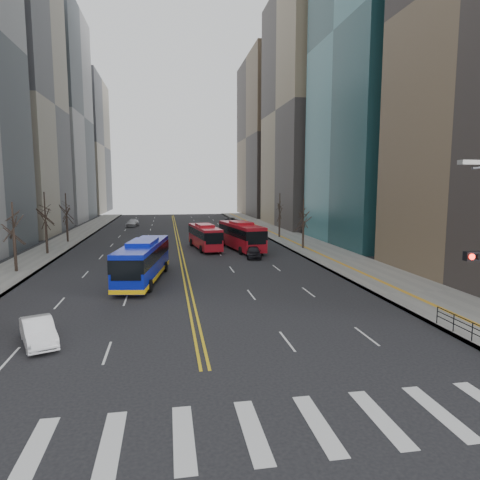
{
  "coord_description": "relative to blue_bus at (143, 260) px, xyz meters",
  "views": [
    {
      "loc": [
        -1.57,
        -13.49,
        8.42
      ],
      "look_at": [
        3.37,
        15.36,
        4.62
      ],
      "focal_mm": 32.0,
      "sensor_mm": 36.0,
      "label": 1
    }
  ],
  "objects": [
    {
      "name": "red_bus_near",
      "position": [
        11.59,
        16.49,
        0.15
      ],
      "size": [
        4.45,
        11.92,
        3.68
      ],
      "color": "red",
      "rests_on": "ground"
    },
    {
      "name": "centerline",
      "position": [
        3.71,
        30.72,
        -1.89
      ],
      "size": [
        0.55,
        100.0,
        0.01
      ],
      "color": "gold",
      "rests_on": "ground"
    },
    {
      "name": "street_trees",
      "position": [
        -3.47,
        10.27,
        2.98
      ],
      "size": [
        35.2,
        47.2,
        7.6
      ],
      "color": "#2F231C",
      "rests_on": "ground"
    },
    {
      "name": "car_white",
      "position": [
        -4.73,
        -14.46,
        -1.2
      ],
      "size": [
        2.97,
        4.44,
        1.38
      ],
      "primitive_type": "imported",
      "rotation": [
        0.0,
        0.0,
        0.4
      ],
      "color": "white",
      "rests_on": "ground"
    },
    {
      "name": "ground",
      "position": [
        3.71,
        -24.28,
        -1.9
      ],
      "size": [
        220.0,
        220.0,
        0.0
      ],
      "primitive_type": "plane",
      "color": "black"
    },
    {
      "name": "car_dark_mid",
      "position": [
        11.9,
        10.02,
        -1.2
      ],
      "size": [
        2.13,
        4.24,
        1.39
      ],
      "primitive_type": "imported",
      "rotation": [
        0.0,
        0.0,
        -0.13
      ],
      "color": "black",
      "rests_on": "ground"
    },
    {
      "name": "car_dark_far",
      "position": [
        16.21,
        53.08,
        -1.23
      ],
      "size": [
        3.63,
        5.26,
        1.33
      ],
      "primitive_type": "imported",
      "rotation": [
        0.0,
        0.0,
        0.32
      ],
      "color": "black",
      "rests_on": "ground"
    },
    {
      "name": "crosswalk",
      "position": [
        3.71,
        -24.28,
        -1.89
      ],
      "size": [
        26.7,
        4.0,
        0.01
      ],
      "color": "silver",
      "rests_on": "ground"
    },
    {
      "name": "pedestrian_railing",
      "position": [
        18.01,
        -18.28,
        -1.07
      ],
      "size": [
        0.06,
        6.06,
        1.02
      ],
      "color": "black",
      "rests_on": "sidewalk_right"
    },
    {
      "name": "red_bus_far",
      "position": [
        6.97,
        17.87,
        -0.05
      ],
      "size": [
        3.72,
        10.59,
        3.31
      ],
      "color": "red",
      "rests_on": "ground"
    },
    {
      "name": "car_silver",
      "position": [
        -4.79,
        50.96,
        -1.19
      ],
      "size": [
        2.64,
        5.12,
        1.42
      ],
      "primitive_type": "imported",
      "rotation": [
        0.0,
        0.0,
        -0.14
      ],
      "color": "#ABAAB0",
      "rests_on": "ground"
    },
    {
      "name": "office_towers",
      "position": [
        3.83,
        44.23,
        22.03
      ],
      "size": [
        83.0,
        134.0,
        58.0
      ],
      "color": "gray",
      "rests_on": "ground"
    },
    {
      "name": "sidewalk_right",
      "position": [
        21.21,
        20.72,
        -1.82
      ],
      "size": [
        7.0,
        130.0,
        0.15
      ],
      "primitive_type": "cube",
      "color": "gray",
      "rests_on": "ground"
    },
    {
      "name": "sidewalk_left",
      "position": [
        -12.79,
        20.72,
        -1.82
      ],
      "size": [
        5.0,
        130.0,
        0.15
      ],
      "primitive_type": "cube",
      "color": "gray",
      "rests_on": "ground"
    },
    {
      "name": "blue_bus",
      "position": [
        0.0,
        0.0,
        0.0
      ],
      "size": [
        4.46,
        12.7,
        3.61
      ],
      "color": "#0B1BAD",
      "rests_on": "ground"
    }
  ]
}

